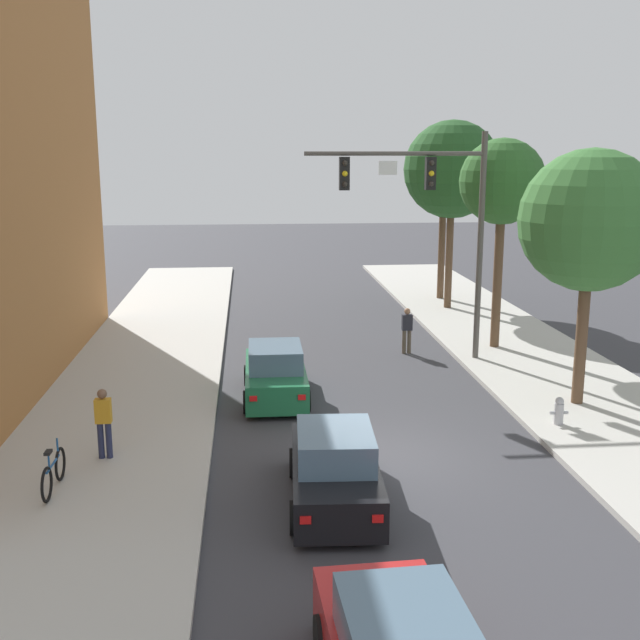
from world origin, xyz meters
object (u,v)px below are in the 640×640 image
(street_tree_farthest, at_px, (444,179))
(street_tree_third, at_px, (452,170))
(street_tree_second, at_px, (502,183))
(car_following_black, at_px, (335,470))
(street_tree_nearest, at_px, (590,221))
(pedestrian_sidewalk_left_walker, at_px, (104,420))
(bicycle_leaning, at_px, (54,473))
(fire_hydrant, at_px, (559,411))
(pedestrian_crossing_road, at_px, (407,328))
(traffic_signal_mast, at_px, (433,205))
(car_lead_green, at_px, (275,374))

(street_tree_farthest, bearing_deg, street_tree_third, -95.81)
(street_tree_third, bearing_deg, street_tree_second, -91.00)
(car_following_black, relative_size, street_tree_nearest, 0.62)
(pedestrian_sidewalk_left_walker, xyz_separation_m, bicycle_leaning, (-0.75, -1.68, -0.52))
(pedestrian_sidewalk_left_walker, xyz_separation_m, street_tree_nearest, (12.41, 2.84, 4.14))
(street_tree_farthest, bearing_deg, fire_hydrant, -94.14)
(pedestrian_crossing_road, xyz_separation_m, street_tree_farthest, (3.60, 9.56, 4.86))
(bicycle_leaning, xyz_separation_m, street_tree_third, (12.99, 18.09, 5.69))
(traffic_signal_mast, relative_size, street_tree_nearest, 1.08)
(pedestrian_sidewalk_left_walker, bearing_deg, pedestrian_crossing_road, 45.82)
(traffic_signal_mast, xyz_separation_m, street_tree_second, (2.77, 1.45, 0.63))
(traffic_signal_mast, height_order, bicycle_leaning, traffic_signal_mast)
(car_lead_green, xyz_separation_m, street_tree_second, (8.06, 4.80, 5.22))
(pedestrian_sidewalk_left_walker, relative_size, street_tree_farthest, 0.23)
(street_tree_third, relative_size, street_tree_farthest, 1.14)
(car_lead_green, bearing_deg, traffic_signal_mast, 32.35)
(traffic_signal_mast, bearing_deg, car_following_black, -112.88)
(street_tree_nearest, bearing_deg, pedestrian_sidewalk_left_walker, -167.12)
(pedestrian_crossing_road, bearing_deg, pedestrian_sidewalk_left_walker, -134.18)
(pedestrian_sidewalk_left_walker, height_order, street_tree_second, street_tree_second)
(pedestrian_crossing_road, distance_m, street_tree_second, 5.99)
(pedestrian_crossing_road, xyz_separation_m, bicycle_leaning, (-9.62, -10.80, -0.37))
(car_following_black, height_order, street_tree_third, street_tree_third)
(fire_hydrant, bearing_deg, street_tree_third, 86.11)
(pedestrian_sidewalk_left_walker, bearing_deg, bicycle_leaning, -114.01)
(fire_hydrant, bearing_deg, pedestrian_crossing_road, 106.43)
(pedestrian_sidewalk_left_walker, height_order, street_tree_nearest, street_tree_nearest)
(fire_hydrant, relative_size, street_tree_third, 0.09)
(traffic_signal_mast, xyz_separation_m, bicycle_leaning, (-10.09, -9.50, -4.77))
(car_following_black, xyz_separation_m, street_tree_farthest, (7.48, 21.17, 5.05))
(pedestrian_crossing_road, xyz_separation_m, street_tree_second, (3.25, 0.15, 5.03))
(car_lead_green, height_order, street_tree_second, street_tree_second)
(pedestrian_sidewalk_left_walker, xyz_separation_m, street_tree_second, (12.11, 9.27, 4.88))
(traffic_signal_mast, distance_m, car_following_black, 12.09)
(street_tree_second, height_order, street_tree_farthest, street_tree_second)
(pedestrian_crossing_road, distance_m, street_tree_third, 9.63)
(car_following_black, height_order, pedestrian_crossing_road, pedestrian_crossing_road)
(street_tree_farthest, bearing_deg, pedestrian_sidewalk_left_walker, -123.72)
(pedestrian_sidewalk_left_walker, bearing_deg, car_following_black, -26.41)
(street_tree_farthest, bearing_deg, car_following_black, -109.45)
(pedestrian_sidewalk_left_walker, height_order, street_tree_farthest, street_tree_farthest)
(traffic_signal_mast, distance_m, fire_hydrant, 8.39)
(pedestrian_sidewalk_left_walker, bearing_deg, street_tree_nearest, 12.88)
(bicycle_leaning, bearing_deg, street_tree_second, 40.41)
(traffic_signal_mast, bearing_deg, street_tree_nearest, -58.39)
(fire_hydrant, bearing_deg, bicycle_leaning, -166.46)
(street_tree_nearest, bearing_deg, car_lead_green, 168.95)
(traffic_signal_mast, relative_size, fire_hydrant, 10.42)
(car_following_black, relative_size, street_tree_third, 0.53)
(bicycle_leaning, bearing_deg, pedestrian_sidewalk_left_walker, 65.99)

